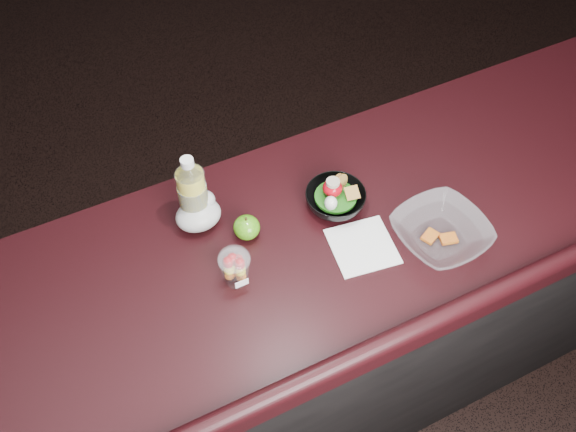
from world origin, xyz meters
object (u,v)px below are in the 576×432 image
at_px(lemonade_bottle, 193,195).
at_px(snack_bowl, 335,198).
at_px(green_apple, 247,227).
at_px(fruit_cup, 235,267).
at_px(takeout_bowl, 441,233).

height_order(lemonade_bottle, snack_bowl, lemonade_bottle).
bearing_deg(green_apple, lemonade_bottle, 131.48).
xyz_separation_m(fruit_cup, takeout_bowl, (0.52, -0.12, -0.03)).
distance_m(fruit_cup, snack_bowl, 0.35).
xyz_separation_m(lemonade_bottle, takeout_bowl, (0.54, -0.35, -0.07)).
xyz_separation_m(green_apple, takeout_bowl, (0.44, -0.23, -0.00)).
bearing_deg(snack_bowl, green_apple, 176.86).
height_order(green_apple, snack_bowl, snack_bowl).
relative_size(fruit_cup, takeout_bowl, 0.44).
height_order(green_apple, takeout_bowl, green_apple).
height_order(lemonade_bottle, green_apple, lemonade_bottle).
bearing_deg(snack_bowl, fruit_cup, -163.12).
distance_m(fruit_cup, takeout_bowl, 0.54).
distance_m(snack_bowl, takeout_bowl, 0.29).
relative_size(fruit_cup, snack_bowl, 0.69).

